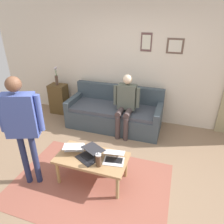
# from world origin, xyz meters

# --- Properties ---
(ground_plane) EXTENTS (7.68, 7.68, 0.00)m
(ground_plane) POSITION_xyz_m (0.00, 0.00, 0.00)
(ground_plane) COLOR #8C6F55
(area_rug) EXTENTS (2.37, 1.66, 0.01)m
(area_rug) POSITION_xyz_m (0.06, 0.19, 0.00)
(area_rug) COLOR #975243
(area_rug) RESTS_ON ground_plane
(back_wall) EXTENTS (7.04, 0.11, 2.70)m
(back_wall) POSITION_xyz_m (-0.00, -2.20, 1.35)
(back_wall) COLOR beige
(back_wall) RESTS_ON ground_plane
(couch) EXTENTS (2.06, 0.86, 0.88)m
(couch) POSITION_xyz_m (0.25, -1.65, 0.31)
(couch) COLOR #3B4850
(couch) RESTS_ON ground_plane
(coffee_table) EXTENTS (1.07, 0.57, 0.44)m
(coffee_table) POSITION_xyz_m (0.06, 0.09, 0.39)
(coffee_table) COLOR #A67D51
(coffee_table) RESTS_ON ground_plane
(laptop_left) EXTENTS (0.44, 0.45, 0.13)m
(laptop_left) POSITION_xyz_m (0.09, 0.11, 0.49)
(laptop_left) COLOR #28282D
(laptop_left) RESTS_ON coffee_table
(laptop_center) EXTENTS (0.33, 0.31, 0.14)m
(laptop_center) POSITION_xyz_m (-0.27, 0.06, 0.49)
(laptop_center) COLOR silver
(laptop_center) RESTS_ON coffee_table
(laptop_right) EXTENTS (0.39, 0.40, 0.12)m
(laptop_right) POSITION_xyz_m (0.40, 0.01, 0.49)
(laptop_right) COLOR silver
(laptop_right) RESTS_ON coffee_table
(french_press) EXTENTS (0.10, 0.08, 0.23)m
(french_press) POSITION_xyz_m (-0.10, 0.24, 0.55)
(french_press) COLOR #4C3323
(french_press) RESTS_ON coffee_table
(side_shelf) EXTENTS (0.42, 0.32, 0.75)m
(side_shelf) POSITION_xyz_m (1.83, -1.87, 0.37)
(side_shelf) COLOR #523C1E
(side_shelf) RESTS_ON ground_plane
(flower_vase) EXTENTS (0.08, 0.10, 0.46)m
(flower_vase) POSITION_xyz_m (1.83, -1.87, 0.94)
(flower_vase) COLOR brown
(flower_vase) RESTS_ON side_shelf
(person_standing) EXTENTS (0.58, 0.33, 1.69)m
(person_standing) POSITION_xyz_m (0.91, 0.41, 1.08)
(person_standing) COLOR #242B4F
(person_standing) RESTS_ON ground_plane
(person_seated) EXTENTS (0.55, 0.51, 1.28)m
(person_seated) POSITION_xyz_m (-0.05, -1.42, 0.73)
(person_seated) COLOR #453737
(person_seated) RESTS_ON ground_plane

